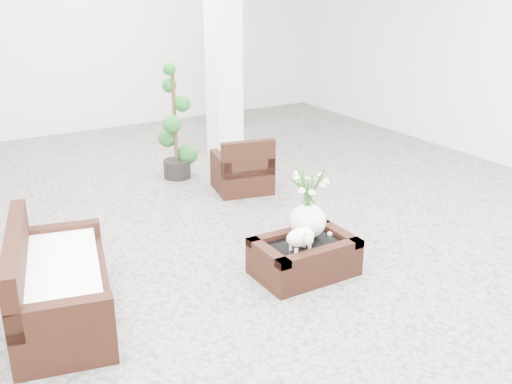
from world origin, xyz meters
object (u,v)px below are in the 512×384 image
coffee_table (304,258)px  loveseat (60,275)px  armchair (242,163)px  topiary (175,122)px

coffee_table → loveseat: loveseat is taller
coffee_table → loveseat: bearing=170.1°
coffee_table → loveseat: size_ratio=0.61×
armchair → topiary: 1.09m
coffee_table → armchair: 2.33m
armchair → topiary: topiary is taller
armchair → loveseat: size_ratio=0.48×
coffee_table → topiary: topiary is taller
armchair → loveseat: loveseat is taller
topiary → coffee_table: bearing=-91.9°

